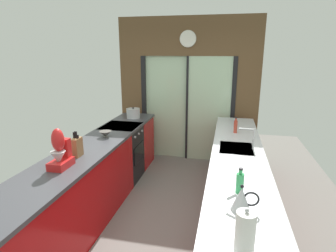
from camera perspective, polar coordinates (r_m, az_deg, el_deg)
name	(u,v)px	position (r m, az deg, el deg)	size (l,w,h in m)	color
ground_plane	(167,204)	(4.06, -0.15, -15.85)	(5.04, 7.60, 0.02)	slate
back_wall_unit	(188,82)	(5.28, 4.07, 9.08)	(2.64, 0.12, 2.70)	brown
left_counter_run	(90,182)	(3.73, -15.84, -11.10)	(0.62, 3.80, 0.92)	#AD0C0F
right_counter_run	(236,191)	(3.50, 13.84, -12.83)	(0.62, 3.80, 0.92)	#AD0C0F
sink_faucet	(251,135)	(3.50, 16.80, -1.86)	(0.19, 0.02, 0.26)	#B7BABC
oven_range	(122,153)	(4.66, -9.43, -5.45)	(0.60, 0.60, 0.92)	black
mixing_bowl	(105,134)	(3.95, -12.80, -1.60)	(0.17, 0.17, 0.09)	#514C47
knife_block	(77,147)	(3.30, -18.31, -4.12)	(0.08, 0.14, 0.30)	brown
stand_mixer	(60,153)	(3.03, -21.41, -5.14)	(0.17, 0.27, 0.42)	red
stock_pot	(133,113)	(5.00, -7.19, 2.63)	(0.25, 0.25, 0.20)	#B7BABC
kettle	(241,199)	(2.20, 14.94, -14.37)	(0.24, 0.15, 0.21)	#B7BABC
soap_bottle_near	(240,183)	(2.44, 14.63, -11.25)	(0.07, 0.07, 0.22)	#339E56
soap_bottle_far	(236,126)	(4.16, 13.79, -0.06)	(0.05, 0.05, 0.23)	#B23D2D
paper_towel_roll	(245,234)	(1.76, 15.61, -20.74)	(0.13, 0.13, 0.31)	#B7BABC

